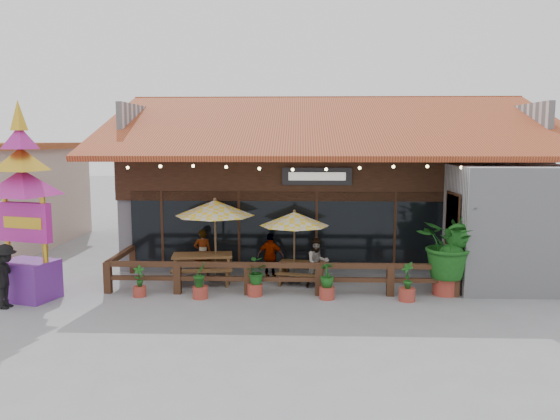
{
  "coord_description": "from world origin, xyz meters",
  "views": [
    {
      "loc": [
        -1.05,
        -15.46,
        4.34
      ],
      "look_at": [
        -1.66,
        1.5,
        2.16
      ],
      "focal_mm": 35.0,
      "sensor_mm": 36.0,
      "label": 1
    }
  ],
  "objects_px": {
    "umbrella_left": "(215,208)",
    "tropical_plant": "(447,245)",
    "umbrella_right": "(294,219)",
    "picnic_table_left": "(203,263)",
    "picnic_table_right": "(302,269)",
    "thai_sign_tower": "(23,188)",
    "pedestrian": "(5,276)"
  },
  "relations": [
    {
      "from": "umbrella_left",
      "to": "tropical_plant",
      "type": "bearing_deg",
      "value": -10.87
    },
    {
      "from": "umbrella_right",
      "to": "picnic_table_left",
      "type": "bearing_deg",
      "value": -179.76
    },
    {
      "from": "picnic_table_left",
      "to": "picnic_table_right",
      "type": "xyz_separation_m",
      "value": [
        3.04,
        -0.03,
        -0.14
      ]
    },
    {
      "from": "thai_sign_tower",
      "to": "tropical_plant",
      "type": "relative_size",
      "value": 2.3
    },
    {
      "from": "picnic_table_right",
      "to": "pedestrian",
      "type": "height_order",
      "value": "pedestrian"
    },
    {
      "from": "umbrella_right",
      "to": "thai_sign_tower",
      "type": "distance_m",
      "value": 7.61
    },
    {
      "from": "picnic_table_left",
      "to": "tropical_plant",
      "type": "height_order",
      "value": "tropical_plant"
    },
    {
      "from": "umbrella_right",
      "to": "picnic_table_left",
      "type": "distance_m",
      "value": 3.13
    },
    {
      "from": "umbrella_left",
      "to": "picnic_table_right",
      "type": "xyz_separation_m",
      "value": [
        2.66,
        -0.19,
        -1.83
      ]
    },
    {
      "from": "picnic_table_left",
      "to": "umbrella_left",
      "type": "bearing_deg",
      "value": 22.36
    },
    {
      "from": "thai_sign_tower",
      "to": "tropical_plant",
      "type": "xyz_separation_m",
      "value": [
        11.53,
        0.85,
        -1.62
      ]
    },
    {
      "from": "thai_sign_tower",
      "to": "umbrella_left",
      "type": "bearing_deg",
      "value": 23.83
    },
    {
      "from": "tropical_plant",
      "to": "thai_sign_tower",
      "type": "bearing_deg",
      "value": -175.79
    },
    {
      "from": "umbrella_left",
      "to": "pedestrian",
      "type": "height_order",
      "value": "umbrella_left"
    },
    {
      "from": "umbrella_left",
      "to": "picnic_table_left",
      "type": "distance_m",
      "value": 1.73
    },
    {
      "from": "picnic_table_right",
      "to": "tropical_plant",
      "type": "distance_m",
      "value": 4.3
    },
    {
      "from": "umbrella_left",
      "to": "tropical_plant",
      "type": "xyz_separation_m",
      "value": [
        6.7,
        -1.29,
        -0.83
      ]
    },
    {
      "from": "picnic_table_right",
      "to": "tropical_plant",
      "type": "bearing_deg",
      "value": -15.23
    },
    {
      "from": "umbrella_right",
      "to": "picnic_table_left",
      "type": "height_order",
      "value": "umbrella_right"
    },
    {
      "from": "picnic_table_right",
      "to": "tropical_plant",
      "type": "relative_size",
      "value": 0.63
    },
    {
      "from": "umbrella_left",
      "to": "pedestrian",
      "type": "distance_m",
      "value": 5.99
    },
    {
      "from": "picnic_table_left",
      "to": "thai_sign_tower",
      "type": "distance_m",
      "value": 5.46
    },
    {
      "from": "umbrella_left",
      "to": "umbrella_right",
      "type": "height_order",
      "value": "umbrella_left"
    },
    {
      "from": "umbrella_right",
      "to": "tropical_plant",
      "type": "distance_m",
      "value": 4.45
    },
    {
      "from": "picnic_table_left",
      "to": "tropical_plant",
      "type": "bearing_deg",
      "value": -9.06
    },
    {
      "from": "umbrella_right",
      "to": "pedestrian",
      "type": "height_order",
      "value": "umbrella_right"
    },
    {
      "from": "thai_sign_tower",
      "to": "tropical_plant",
      "type": "distance_m",
      "value": 11.67
    },
    {
      "from": "umbrella_right",
      "to": "umbrella_left",
      "type": "bearing_deg",
      "value": 176.56
    },
    {
      "from": "picnic_table_left",
      "to": "umbrella_right",
      "type": "bearing_deg",
      "value": 0.24
    },
    {
      "from": "thai_sign_tower",
      "to": "picnic_table_left",
      "type": "bearing_deg",
      "value": 23.96
    },
    {
      "from": "umbrella_right",
      "to": "tropical_plant",
      "type": "height_order",
      "value": "tropical_plant"
    },
    {
      "from": "picnic_table_left",
      "to": "picnic_table_right",
      "type": "bearing_deg",
      "value": -0.55
    }
  ]
}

